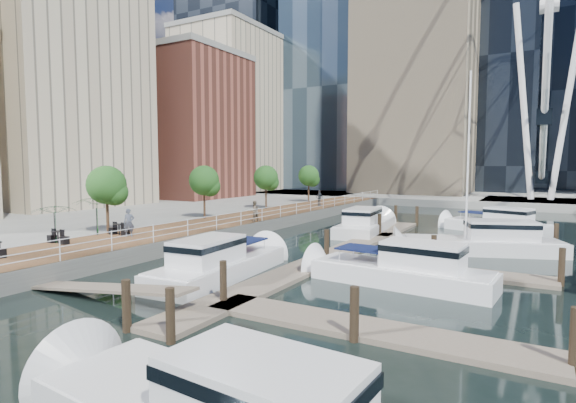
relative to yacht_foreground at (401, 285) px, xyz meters
The scene contains 18 objects.
ground 9.56m from the yacht_foreground, 152.09° to the right, with size 520.00×520.00×0.00m, color black.
boardwalk 20.38m from the yacht_foreground, 148.89° to the left, with size 6.00×60.00×1.00m, color brown.
seawall 17.88m from the yacht_foreground, 143.92° to the left, with size 0.25×60.00×1.00m, color #595954.
land_inland 45.68m from the yacht_foreground, 166.68° to the left, with size 48.00×90.00×1.00m, color gray.
land_far 97.89m from the yacht_foreground, 94.95° to the left, with size 200.00×114.00×1.00m, color gray.
pier 47.85m from the yacht_foreground, 83.33° to the left, with size 14.00×12.00×1.00m, color gray.
railing 18.02m from the yacht_foreground, 144.11° to the left, with size 0.10×60.00×1.05m, color white, non-canonical shape.
floating_docks 5.55m from the yacht_foreground, 94.97° to the left, with size 16.00×34.00×2.60m.
midrise_condos 49.44m from the yacht_foreground, 151.99° to the left, with size 19.00×67.00×28.00m.
ferris_wheel 54.42m from the yacht_foreground, 83.33° to the left, with size 5.80×45.60×47.80m.
street_trees 22.43m from the yacht_foreground, 154.36° to the left, with size 2.60×42.60×4.60m.
cafe_tables 19.97m from the yacht_foreground, 161.04° to the right, with size 2.50×13.70×0.74m.
yacht_foreground is the anchor object (origin of this frame).
pedestrian_near 17.72m from the yacht_foreground, behind, with size 0.67×0.44×1.83m, color #444B5A.
pedestrian_mid 18.05m from the yacht_foreground, 146.32° to the left, with size 0.84×0.65×1.72m, color #87755D.
pedestrian_far 30.31m from the yacht_foreground, 122.76° to the left, with size 1.06×0.44×1.80m, color #353C43.
moored_yachts 7.65m from the yacht_foreground, 82.71° to the left, with size 23.04×38.74×11.50m.
cafe_seating 20.67m from the yacht_foreground, 164.83° to the right, with size 3.45×12.39×2.64m.
Camera 1 is at (14.03, -16.18, 5.65)m, focal length 28.00 mm.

